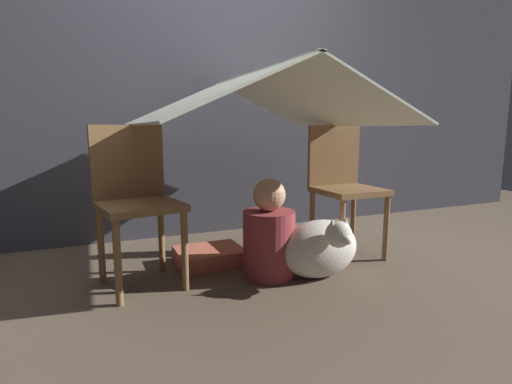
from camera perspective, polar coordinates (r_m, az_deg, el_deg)
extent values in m
plane|color=brown|center=(2.40, 0.63, -11.49)|extent=(8.80, 8.80, 0.00)
cube|color=#3D3D47|center=(3.26, -7.11, 16.18)|extent=(7.00, 0.05, 2.50)
cylinder|color=brown|center=(2.03, -19.15, -9.59)|extent=(0.04, 0.04, 0.42)
cylinder|color=brown|center=(2.13, -10.14, -8.32)|extent=(0.04, 0.04, 0.42)
cylinder|color=brown|center=(2.34, -21.27, -7.18)|extent=(0.04, 0.04, 0.42)
cylinder|color=brown|center=(2.43, -13.37, -6.21)|extent=(0.04, 0.04, 0.42)
cube|color=brown|center=(2.17, -16.24, -1.95)|extent=(0.46, 0.46, 0.04)
cube|color=brown|center=(2.32, -17.85, 4.13)|extent=(0.40, 0.10, 0.40)
cylinder|color=brown|center=(2.48, 12.14, -5.88)|extent=(0.04, 0.04, 0.42)
cylinder|color=brown|center=(2.69, 18.09, -4.96)|extent=(0.04, 0.04, 0.42)
cylinder|color=brown|center=(2.75, 8.01, -4.26)|extent=(0.04, 0.04, 0.42)
cylinder|color=brown|center=(2.94, 13.69, -3.57)|extent=(0.04, 0.04, 0.42)
cube|color=brown|center=(2.67, 13.16, 0.17)|extent=(0.40, 0.40, 0.04)
cube|color=brown|center=(2.79, 11.07, 5.16)|extent=(0.40, 0.03, 0.40)
cube|color=silver|center=(2.20, -8.14, 13.29)|extent=(0.67, 1.37, 0.30)
cube|color=silver|center=(2.46, 7.27, 12.86)|extent=(0.67, 1.37, 0.30)
cube|color=silver|center=(2.33, 0.00, 16.76)|extent=(0.04, 1.37, 0.01)
cylinder|color=maroon|center=(2.29, 1.86, -7.45)|extent=(0.30, 0.30, 0.38)
sphere|color=tan|center=(2.22, 1.89, -0.43)|extent=(0.18, 0.18, 0.18)
ellipsoid|color=silver|center=(2.32, 9.06, -8.00)|extent=(0.47, 0.26, 0.33)
sphere|color=silver|center=(2.14, 11.70, -5.93)|extent=(0.14, 0.14, 0.14)
ellipsoid|color=silver|center=(2.09, 12.68, -6.70)|extent=(0.06, 0.07, 0.05)
cone|color=silver|center=(2.10, 10.79, -4.58)|extent=(0.05, 0.05, 0.06)
cone|color=silver|center=(2.15, 12.68, -4.34)|extent=(0.05, 0.05, 0.06)
cube|color=#CC664C|center=(2.55, -6.66, -9.12)|extent=(0.40, 0.32, 0.10)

